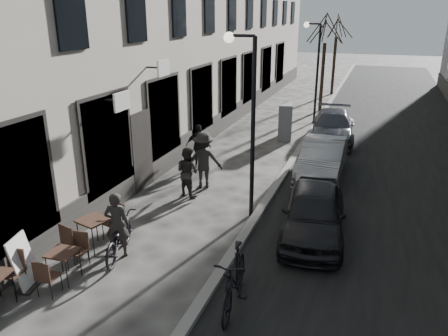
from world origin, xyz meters
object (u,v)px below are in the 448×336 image
Objects in this scene: bicycle at (118,236)px; car_near at (314,213)px; streetlamp_far at (315,62)px; pedestrian_mid at (204,160)px; streetlamp_near at (247,107)px; pedestrian_far at (198,146)px; moped at (234,279)px; tree_near at (326,29)px; car_mid at (323,159)px; pedestrian_near at (187,172)px; sign_board at (25,267)px; utility_cabinet at (285,121)px; car_far at (332,127)px; tree_far at (337,26)px; bistro_set_b at (64,263)px; bistro_set_c at (95,231)px.

car_near reaches higher than bicycle.
streetlamp_far is 10.84m from pedestrian_mid.
streetlamp_near is 3.06× the size of pedestrian_far.
streetlamp_near is 2.67× the size of bicycle.
streetlamp_far is 16.33m from moped.
tree_near is at bearing 88.62° from streetlamp_far.
car_mid reaches higher than car_near.
pedestrian_mid reaches higher than pedestrian_near.
moped is at bearing -2.50° from sign_board.
tree_near is at bearing 66.82° from sign_board.
tree_near reaches higher than sign_board.
moped is at bearing 148.59° from bicycle.
utility_cabinet is 0.80× the size of moped.
pedestrian_near reaches higher than car_far.
utility_cabinet reaches higher than car_mid.
moped is (1.01, -16.10, -2.54)m from streetlamp_far.
tree_far reaches higher than bistro_set_b.
pedestrian_near is (1.25, 5.68, 0.33)m from sign_board.
car_mid is 1.97× the size of moped.
bicycle is 0.92× the size of moped.
car_far is 2.21× the size of moped.
utility_cabinet is (-0.70, -6.72, -3.84)m from tree_near.
pedestrian_near is at bearing -100.83° from streetlamp_far.
bistro_set_b is 0.76× the size of bicycle.
streetlamp_far is 9.40m from pedestrian_far.
tree_near is at bearing 98.17° from car_mid.
pedestrian_near is 0.35× the size of car_far.
tree_far is 3.56× the size of pedestrian_near.
bistro_set_c is 1.06× the size of pedestrian_near.
car_near is 0.85× the size of car_far.
moped is (0.93, -25.10, -4.04)m from tree_far.
utility_cabinet is 9.30m from car_near.
streetlamp_far reaches higher than pedestrian_far.
streetlamp_near is at bearing 42.14° from sign_board.
tree_near is 2.99× the size of bicycle.
tree_near reaches higher than bistro_set_b.
sign_board is at bearing -88.73° from bistro_set_c.
car_near is at bearing -84.83° from utility_cabinet.
tree_near is 14.09m from pedestrian_mid.
tree_near is 18.84m from bistro_set_c.
streetlamp_near reaches higher than bistro_set_b.
tree_far is (0.07, 9.00, 1.50)m from streetlamp_far.
pedestrian_near is at bearing 53.88° from pedestrian_mid.
utility_cabinet is 0.40× the size of car_mid.
bicycle is 3.37m from moped.
moped is (3.23, -0.93, 0.12)m from bicycle.
moped is at bearing -87.87° from tree_far.
bistro_set_c is at bearing 93.73° from bistro_set_b.
car_far reaches higher than bistro_set_c.
tree_far is at bearing 91.16° from car_far.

